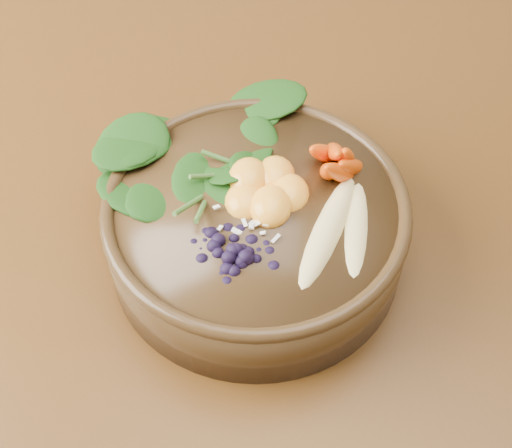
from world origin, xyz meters
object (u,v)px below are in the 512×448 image
object	(u,v)px
stoneware_bowl	(256,230)
mandarin_cluster	(266,180)
blueberry_pile	(231,239)
banana_halves	(343,219)
dining_table	(482,212)
kale_heap	(238,132)
carrot_cluster	(340,135)

from	to	relation	value
stoneware_bowl	mandarin_cluster	world-z (taller)	mandarin_cluster
blueberry_pile	banana_halves	bearing A→B (deg)	22.65
mandarin_cluster	blueberry_pile	size ratio (longest dim) A/B	0.69
dining_table	kale_heap	bearing A→B (deg)	-162.30
stoneware_bowl	kale_heap	bearing A→B (deg)	111.04
banana_halves	blueberry_pile	size ratio (longest dim) A/B	1.17
mandarin_cluster	blueberry_pile	distance (m)	0.09
kale_heap	mandarin_cluster	size ratio (longest dim) A/B	2.07
kale_heap	mandarin_cluster	bearing A→B (deg)	-57.62
mandarin_cluster	kale_heap	bearing A→B (deg)	122.38
kale_heap	blueberry_pile	world-z (taller)	kale_heap
carrot_cluster	mandarin_cluster	size ratio (longest dim) A/B	0.87
kale_heap	mandarin_cluster	distance (m)	0.07
kale_heap	banana_halves	bearing A→B (deg)	-39.38
mandarin_cluster	stoneware_bowl	bearing A→B (deg)	-112.17
banana_halves	carrot_cluster	bearing A→B (deg)	113.06
stoneware_bowl	blueberry_pile	size ratio (longest dim) A/B	2.16
kale_heap	blueberry_pile	size ratio (longest dim) A/B	1.42
kale_heap	carrot_cluster	world-z (taller)	carrot_cluster
banana_halves	mandarin_cluster	world-z (taller)	mandarin_cluster
dining_table	carrot_cluster	distance (m)	0.32
dining_table	kale_heap	xyz separation A→B (m)	(-0.31, -0.10, 0.20)
stoneware_bowl	kale_heap	xyz separation A→B (m)	(-0.03, 0.08, 0.07)
dining_table	blueberry_pile	xyz separation A→B (m)	(-0.30, -0.24, 0.20)
carrot_cluster	mandarin_cluster	world-z (taller)	carrot_cluster
stoneware_bowl	blueberry_pile	world-z (taller)	blueberry_pile
blueberry_pile	dining_table	bearing A→B (deg)	39.02
dining_table	banana_halves	xyz separation A→B (m)	(-0.19, -0.20, 0.19)
stoneware_bowl	banana_halves	xyz separation A→B (m)	(0.09, -0.02, 0.06)
kale_heap	banana_halves	xyz separation A→B (m)	(0.12, -0.10, -0.01)
blueberry_pile	carrot_cluster	bearing A→B (deg)	54.62
dining_table	kale_heap	world-z (taller)	kale_heap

